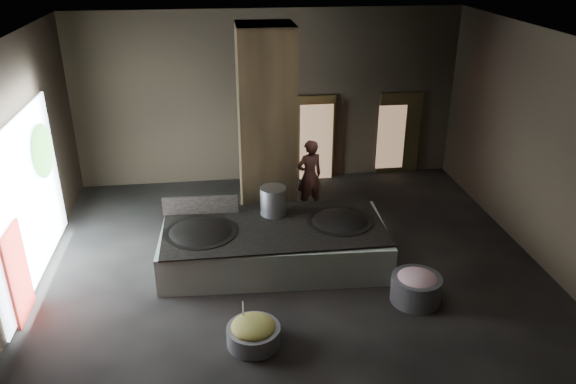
{
  "coord_description": "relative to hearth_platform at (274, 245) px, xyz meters",
  "views": [
    {
      "loc": [
        -1.35,
        -9.76,
        6.12
      ],
      "look_at": [
        0.02,
        0.76,
        1.25
      ],
      "focal_mm": 35.0,
      "sensor_mm": 36.0,
      "label": 1
    }
  ],
  "objects": [
    {
      "name": "doorway_near_glow",
      "position": [
        1.6,
        4.18,
        0.66
      ],
      "size": [
        0.88,
        0.04,
        2.09
      ],
      "primitive_type": "cube",
      "color": "#8C6647",
      "rests_on": "ground"
    },
    {
      "name": "ladle",
      "position": [
        -0.76,
        -2.33,
        0.16
      ],
      "size": [
        0.04,
        0.35,
        0.63
      ],
      "primitive_type": "cylinder",
      "rotation": [
        0.49,
        0.0,
        -0.04
      ],
      "color": "#B1B3B9",
      "rests_on": "veg_basin"
    },
    {
      "name": "right_wall",
      "position": [
        5.4,
        -0.09,
        1.86
      ],
      "size": [
        0.1,
        9.0,
        4.5
      ],
      "primitive_type": "cube",
      "color": "black",
      "rests_on": "ground"
    },
    {
      "name": "doorway_far",
      "position": [
        3.95,
        4.36,
        0.71
      ],
      "size": [
        1.18,
        0.08,
        2.38
      ],
      "primitive_type": "cube",
      "color": "black",
      "rests_on": "ground"
    },
    {
      "name": "floor",
      "position": [
        0.35,
        -0.09,
        -0.44
      ],
      "size": [
        10.0,
        9.0,
        0.1
      ],
      "primitive_type": "cube",
      "color": "black",
      "rests_on": "ground"
    },
    {
      "name": "wok_right_rim",
      "position": [
        1.35,
        0.05,
        0.43
      ],
      "size": [
        1.35,
        1.35,
        0.05
      ],
      "primitive_type": "cylinder",
      "color": "black",
      "rests_on": "hearth_platform"
    },
    {
      "name": "left_opening",
      "position": [
        -4.6,
        0.11,
        1.21
      ],
      "size": [
        0.04,
        4.2,
        3.1
      ],
      "primitive_type": "cube",
      "color": "white",
      "rests_on": "ground"
    },
    {
      "name": "doorway_far_glow",
      "position": [
        3.72,
        4.34,
        0.66
      ],
      "size": [
        0.77,
        0.04,
        1.81
      ],
      "primitive_type": "cube",
      "color": "#8C6647",
      "rests_on": "ground"
    },
    {
      "name": "meat_basin",
      "position": [
        2.42,
        -1.67,
        -0.14
      ],
      "size": [
        0.93,
        0.93,
        0.5
      ],
      "primitive_type": "cylinder",
      "rotation": [
        0.0,
        0.0,
        0.02
      ],
      "color": "slate",
      "rests_on": "ground"
    },
    {
      "name": "veg_basin",
      "position": [
        -0.61,
        -2.48,
        -0.23
      ],
      "size": [
        1.16,
        1.16,
        0.33
      ],
      "primitive_type": "cylinder",
      "rotation": [
        0.0,
        0.0,
        0.4
      ],
      "color": "slate",
      "rests_on": "ground"
    },
    {
      "name": "stock_pot",
      "position": [
        0.05,
        0.55,
        0.74
      ],
      "size": [
        0.55,
        0.55,
        0.59
      ],
      "primitive_type": "cylinder",
      "color": "#B1B3B9",
      "rests_on": "hearth_platform"
    },
    {
      "name": "ceiling",
      "position": [
        0.35,
        -0.09,
        4.16
      ],
      "size": [
        10.0,
        9.0,
        0.1
      ],
      "primitive_type": "cube",
      "color": "black",
      "rests_on": "back_wall"
    },
    {
      "name": "left_wall",
      "position": [
        -4.7,
        -0.09,
        1.86
      ],
      "size": [
        0.1,
        9.0,
        4.5
      ],
      "primitive_type": "cube",
      "color": "black",
      "rests_on": "ground"
    },
    {
      "name": "tree_silhouette",
      "position": [
        -4.5,
        1.21,
        1.81
      ],
      "size": [
        0.28,
        1.1,
        1.1
      ],
      "primitive_type": "ellipsoid",
      "color": "#194714",
      "rests_on": "left_opening"
    },
    {
      "name": "splash_guard",
      "position": [
        -1.45,
        0.75,
        0.64
      ],
      "size": [
        1.56,
        0.13,
        0.39
      ],
      "primitive_type": "cube",
      "rotation": [
        0.0,
        0.0,
        -0.05
      ],
      "color": "black",
      "rests_on": "hearth_platform"
    },
    {
      "name": "pavilion_sliver",
      "position": [
        -4.53,
        -1.19,
        0.46
      ],
      "size": [
        0.05,
        0.9,
        1.7
      ],
      "primitive_type": "cube",
      "color": "maroon",
      "rests_on": "ground"
    },
    {
      "name": "front_wall",
      "position": [
        0.35,
        -4.64,
        1.86
      ],
      "size": [
        10.0,
        0.1,
        4.5
      ],
      "primitive_type": "cube",
      "color": "black",
      "rests_on": "ground"
    },
    {
      "name": "hearth_platform",
      "position": [
        0.0,
        0.0,
        0.0
      ],
      "size": [
        4.58,
        2.35,
        0.78
      ],
      "primitive_type": "cube",
      "rotation": [
        0.0,
        0.0,
        -0.05
      ],
      "color": "silver",
      "rests_on": "ground"
    },
    {
      "name": "back_wall",
      "position": [
        0.35,
        4.46,
        1.86
      ],
      "size": [
        10.0,
        0.1,
        4.5
      ],
      "primitive_type": "cube",
      "color": "black",
      "rests_on": "ground"
    },
    {
      "name": "veg_fill",
      "position": [
        -0.61,
        -2.48,
        -0.04
      ],
      "size": [
        0.73,
        0.73,
        0.22
      ],
      "primitive_type": "ellipsoid",
      "color": "olive",
      "rests_on": "veg_basin"
    },
    {
      "name": "wok_left_rim",
      "position": [
        -1.45,
        -0.05,
        0.43
      ],
      "size": [
        1.44,
        1.44,
        0.05
      ],
      "primitive_type": "cylinder",
      "color": "black",
      "rests_on": "hearth_platform"
    },
    {
      "name": "wok_left",
      "position": [
        -1.45,
        -0.05,
        0.36
      ],
      "size": [
        1.41,
        1.41,
        0.39
      ],
      "primitive_type": "ellipsoid",
      "color": "black",
      "rests_on": "hearth_platform"
    },
    {
      "name": "cook",
      "position": [
        1.1,
        2.27,
        0.51
      ],
      "size": [
        0.75,
        0.59,
        1.8
      ],
      "primitive_type": "imported",
      "rotation": [
        0.0,
        0.0,
        3.43
      ],
      "color": "#95574B",
      "rests_on": "ground"
    },
    {
      "name": "wok_right",
      "position": [
        1.35,
        0.05,
        0.36
      ],
      "size": [
        1.32,
        1.32,
        0.37
      ],
      "primitive_type": "ellipsoid",
      "color": "black",
      "rests_on": "hearth_platform"
    },
    {
      "name": "pillar",
      "position": [
        0.05,
        1.81,
        1.86
      ],
      "size": [
        1.2,
        1.2,
        4.5
      ],
      "primitive_type": "cube",
      "color": "black",
      "rests_on": "ground"
    },
    {
      "name": "platform_cap",
      "position": [
        0.0,
        0.0,
        0.42
      ],
      "size": [
        4.39,
        2.11,
        0.03
      ],
      "primitive_type": "cube",
      "color": "black",
      "rests_on": "hearth_platform"
    },
    {
      "name": "doorway_near",
      "position": [
        1.55,
        4.36,
        0.71
      ],
      "size": [
        1.18,
        0.08,
        2.38
      ],
      "primitive_type": "cube",
      "color": "black",
      "rests_on": "ground"
    },
    {
      "name": "meat_fill",
      "position": [
        2.42,
        -1.67,
        0.06
      ],
      "size": [
        0.76,
        0.76,
        0.29
      ],
      "primitive_type": "ellipsoid",
      "color": "#BD7181",
      "rests_on": "meat_basin"
    }
  ]
}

